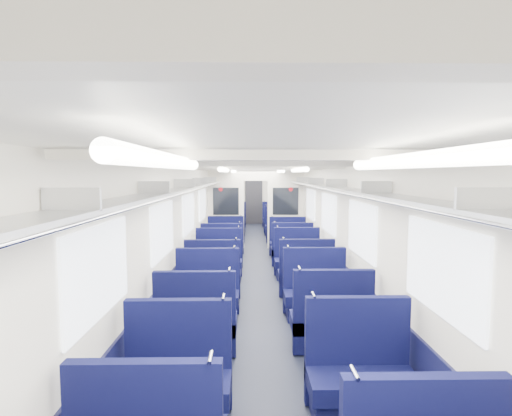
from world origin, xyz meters
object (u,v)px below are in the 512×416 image
seat_13 (306,278)px  seat_23 (278,227)px  seat_10 (207,297)px  seat_26 (234,220)px  seat_7 (360,379)px  seat_25 (277,224)px  seat_18 (226,243)px  seat_21 (281,232)px  seat_14 (219,263)px  seat_8 (197,326)px  bulkhead (256,207)px  seat_20 (230,232)px  seat_11 (315,296)px  seat_27 (274,220)px  seat_19 (288,245)px  seat_9 (331,324)px  seat_24 (233,223)px  end_door (254,201)px  seat_16 (222,253)px  seat_6 (177,383)px  seat_12 (213,279)px  seat_22 (231,228)px  seat_15 (297,262)px  seat_17 (292,252)px

seat_13 → seat_23: size_ratio=1.00×
seat_10 → seat_26: size_ratio=1.00×
seat_7 → seat_25: (0.00, 11.21, 0.00)m
seat_18 → seat_21: (1.66, 1.97, 0.00)m
seat_14 → seat_7: bearing=-70.5°
seat_8 → seat_26: (0.00, 11.23, 0.00)m
bulkhead → seat_10: bulkhead is taller
seat_20 → seat_11: bearing=-76.0°
seat_27 → seat_19: bearing=-90.0°
seat_21 → seat_13: bearing=-90.0°
seat_13 → seat_9: bearing=-90.0°
seat_24 → end_door: bearing=71.1°
seat_25 → seat_9: bearing=-90.0°
seat_10 → seat_21: bearing=75.8°
bulkhead → seat_8: 6.97m
seat_9 → seat_27: size_ratio=1.00×
seat_8 → seat_16: same height
seat_7 → seat_21: 9.02m
seat_27 → end_door: bearing=123.2°
seat_26 → seat_8: bearing=-90.0°
seat_10 → seat_6: bearing=-90.0°
seat_9 → seat_16: size_ratio=1.00×
seat_6 → seat_11: bearing=56.6°
seat_8 → seat_20: size_ratio=1.00×
seat_10 → seat_19: same height
seat_19 → seat_11: bearing=-90.0°
seat_25 → seat_26: (-1.66, 1.28, 0.00)m
seat_27 → seat_7: bearing=-90.0°
seat_12 → seat_13: 1.66m
seat_6 → seat_16: size_ratio=1.00×
bulkhead → seat_22: 2.34m
seat_10 → seat_24: same height
seat_6 → seat_11: size_ratio=1.00×
seat_10 → seat_12: 1.04m
seat_16 → seat_19: size_ratio=1.00×
seat_10 → seat_27: (1.66, 10.12, 0.00)m
seat_26 → seat_19: bearing=-73.6°
seat_19 → seat_27: 5.72m
seat_6 → seat_14: same height
seat_19 → seat_25: same height
seat_7 → seat_23: 10.25m
seat_10 → seat_20: same height
seat_24 → seat_6: bearing=-90.0°
seat_7 → seat_16: (-1.66, 5.77, 0.00)m
seat_15 → seat_25: 6.45m
seat_27 → seat_13: bearing=-90.0°
bulkhead → seat_6: (-0.83, -8.18, -0.90)m
seat_22 → seat_25: size_ratio=1.00×
seat_13 → seat_17: (0.00, 2.34, 0.00)m
seat_10 → seat_11: same height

